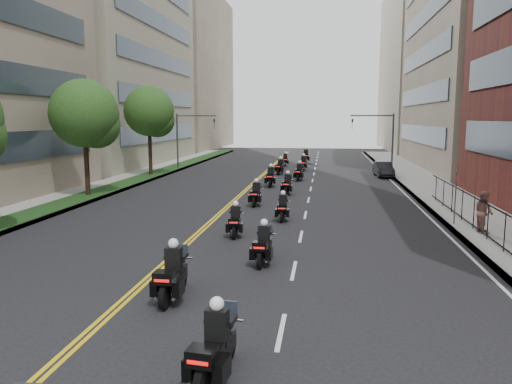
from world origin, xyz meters
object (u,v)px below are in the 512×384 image
(motorcycle_1, at_px, (215,349))
(motorcycle_9, at_px, (299,173))
(motorcycle_2, at_px, (173,276))
(motorcycle_8, at_px, (271,178))
(motorcycle_10, at_px, (280,167))
(motorcycle_4, at_px, (235,222))
(motorcycle_11, at_px, (303,164))
(motorcycle_12, at_px, (285,160))
(pedestrian_c, at_px, (482,213))
(motorcycle_7, at_px, (288,185))
(motorcycle_13, at_px, (306,157))
(motorcycle_5, at_px, (283,209))
(parked_sedan, at_px, (383,169))
(pedestrian_b, at_px, (484,212))
(motorcycle_6, at_px, (256,195))
(motorcycle_3, at_px, (263,246))

(motorcycle_1, height_order, motorcycle_9, motorcycle_1)
(motorcycle_1, height_order, motorcycle_2, motorcycle_2)
(motorcycle_8, relative_size, motorcycle_10, 1.06)
(motorcycle_4, height_order, motorcycle_11, motorcycle_11)
(motorcycle_12, xyz_separation_m, pedestrian_c, (11.28, -30.92, 0.35))
(motorcycle_7, distance_m, pedestrian_c, 14.32)
(motorcycle_1, height_order, motorcycle_10, motorcycle_1)
(motorcycle_4, bearing_deg, motorcycle_13, 81.70)
(motorcycle_2, bearing_deg, motorcycle_5, 79.12)
(parked_sedan, xyz_separation_m, pedestrian_b, (1.83, -22.41, 0.44))
(motorcycle_6, bearing_deg, pedestrian_b, -28.95)
(motorcycle_10, distance_m, motorcycle_13, 12.42)
(motorcycle_12, height_order, pedestrian_c, pedestrian_c)
(motorcycle_8, height_order, motorcycle_10, motorcycle_8)
(motorcycle_10, bearing_deg, motorcycle_9, -57.74)
(pedestrian_b, bearing_deg, motorcycle_5, 62.85)
(parked_sedan, bearing_deg, motorcycle_13, 116.40)
(motorcycle_11, relative_size, motorcycle_12, 1.09)
(motorcycle_5, xyz_separation_m, motorcycle_7, (-0.41, 8.71, 0.04))
(motorcycle_3, xyz_separation_m, motorcycle_12, (-2.14, 36.67, -0.02))
(motorcycle_1, distance_m, motorcycle_9, 32.36)
(motorcycle_2, xyz_separation_m, motorcycle_4, (0.39, 7.99, -0.09))
(motorcycle_3, relative_size, motorcycle_7, 0.99)
(pedestrian_c, bearing_deg, motorcycle_8, 30.63)
(motorcycle_1, distance_m, motorcycle_11, 40.45)
(motorcycle_1, bearing_deg, motorcycle_9, 96.70)
(motorcycle_8, distance_m, motorcycle_11, 12.18)
(motorcycle_5, bearing_deg, motorcycle_7, 91.61)
(pedestrian_c, bearing_deg, pedestrian_b, 173.23)
(motorcycle_7, bearing_deg, motorcycle_4, -92.96)
(motorcycle_5, xyz_separation_m, pedestrian_b, (9.10, -2.18, 0.48))
(motorcycle_7, xyz_separation_m, parked_sedan, (7.68, 11.52, 0.01))
(motorcycle_13, bearing_deg, motorcycle_1, -92.06)
(motorcycle_12, xyz_separation_m, parked_sedan, (9.45, -8.70, 0.03))
(motorcycle_2, distance_m, motorcycle_10, 32.42)
(parked_sedan, bearing_deg, motorcycle_7, -127.23)
(motorcycle_6, bearing_deg, motorcycle_2, -90.14)
(parked_sedan, bearing_deg, motorcycle_3, -108.19)
(pedestrian_c, bearing_deg, parked_sedan, -2.05)
(motorcycle_3, height_order, motorcycle_8, motorcycle_8)
(motorcycle_10, bearing_deg, motorcycle_7, -75.18)
(motorcycle_7, height_order, motorcycle_10, motorcycle_10)
(parked_sedan, bearing_deg, motorcycle_6, -123.32)
(motorcycle_3, bearing_deg, motorcycle_6, 101.90)
(motorcycle_1, xyz_separation_m, motorcycle_13, (-0.10, 48.94, 0.05))
(motorcycle_1, xyz_separation_m, motorcycle_4, (-1.80, 12.24, -0.06))
(motorcycle_5, bearing_deg, motorcycle_4, -117.10)
(motorcycle_13, bearing_deg, motorcycle_4, -94.83)
(motorcycle_4, height_order, motorcycle_12, same)
(motorcycle_2, distance_m, motorcycle_6, 15.80)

